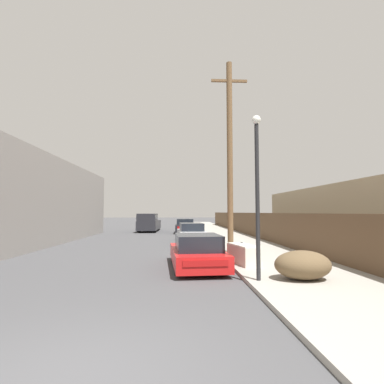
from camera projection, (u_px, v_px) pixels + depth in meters
sidewalk_curb at (222, 234)px, 27.15m from camera, size 4.20×63.00×0.12m
discarded_fridge at (243, 254)px, 11.15m from camera, size 0.96×1.89×0.73m
parked_sports_car_red at (197, 252)px, 10.92m from camera, size 2.03×4.39×1.23m
car_parked_mid at (191, 233)px, 20.27m from camera, size 1.91×4.25×1.30m
car_parked_far at (185, 226)px, 29.24m from camera, size 1.91×4.19×1.38m
pickup_truck at (149, 223)px, 31.21m from camera, size 2.10×5.95×1.88m
utility_pole at (230, 153)px, 14.73m from camera, size 1.80×0.28×9.42m
street_lamp at (257, 183)px, 8.58m from camera, size 0.26×0.26×4.72m
brush_pile at (303, 265)px, 8.51m from camera, size 1.60×1.21×0.82m
wooden_fence at (245, 223)px, 26.68m from camera, size 0.08×41.83×1.86m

